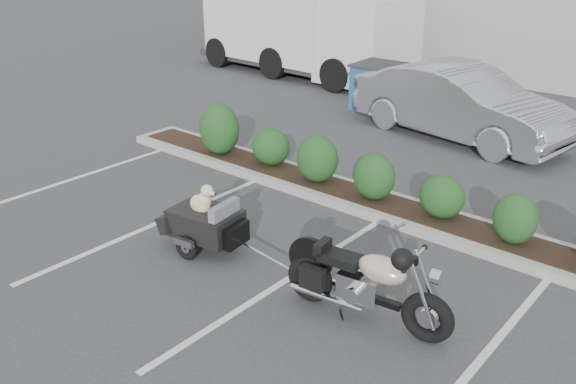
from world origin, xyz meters
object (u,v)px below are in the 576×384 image
Objects in this scene: motorcycle at (365,284)px; delivery_truck at (303,21)px; sedan at (460,103)px; dumpster at (389,88)px; pet_trailer at (205,221)px.

motorcycle is 0.28× the size of delivery_truck.
dumpster is (-2.37, 0.92, -0.21)m from sedan.
delivery_truck reaches higher than dumpster.
motorcycle is at bearing -45.30° from delivery_truck.
pet_trailer is 7.21m from sedan.
dumpster is 0.24× the size of delivery_truck.
delivery_truck reaches higher than sedan.
motorcycle is 2.79m from pet_trailer.
dumpster is at bearing 77.80° from sedan.
sedan is 7.43m from delivery_truck.
motorcycle is at bearing -62.86° from dumpster.
sedan reaches higher than dumpster.
pet_trailer is 8.32m from dumpster.
sedan is 2.55m from dumpster.
dumpster is (-4.63, 8.13, 0.10)m from motorcycle.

